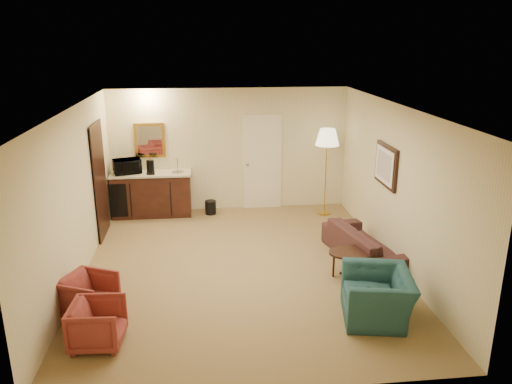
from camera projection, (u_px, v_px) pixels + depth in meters
ground at (241, 268)px, 8.13m from camera, size 6.00×6.00×0.00m
room_walls at (231, 155)px, 8.34m from camera, size 5.02×6.01×2.61m
wetbar_cabinet at (152, 194)px, 10.41m from camera, size 1.64×0.58×0.92m
sofa at (366, 239)px, 8.34m from camera, size 0.93×1.93×0.73m
teal_armchair at (378, 288)px, 6.57m from camera, size 0.81×1.09×0.87m
rose_chair_near at (89, 293)px, 6.68m from camera, size 0.77×0.79×0.63m
rose_chair_far at (97, 322)px, 6.01m from camera, size 0.60×0.64×0.62m
coffee_table at (352, 264)px, 7.76m from camera, size 0.90×0.77×0.44m
floor_lamp at (326, 172)px, 10.32m from camera, size 0.61×0.61×1.83m
waste_bin at (211, 207)px, 10.56m from camera, size 0.26×0.26×0.29m
microwave at (127, 165)px, 10.18m from camera, size 0.60×0.45×0.36m
coffee_maker at (150, 167)px, 10.13m from camera, size 0.16×0.16×0.29m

